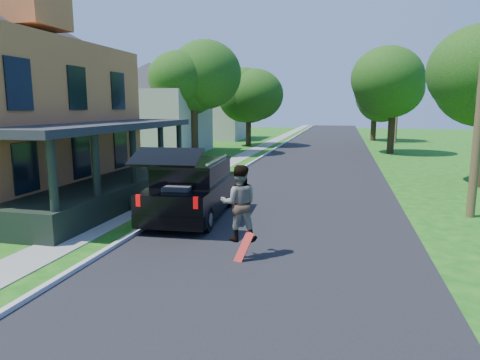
# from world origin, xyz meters

# --- Properties ---
(ground) EXTENTS (140.00, 140.00, 0.00)m
(ground) POSITION_xyz_m (0.00, 0.00, 0.00)
(ground) COLOR #105010
(ground) RESTS_ON ground
(street) EXTENTS (8.00, 120.00, 0.02)m
(street) POSITION_xyz_m (0.00, 20.00, 0.00)
(street) COLOR black
(street) RESTS_ON ground
(curb) EXTENTS (0.15, 120.00, 0.12)m
(curb) POSITION_xyz_m (-4.05, 20.00, 0.00)
(curb) COLOR #ADACA7
(curb) RESTS_ON ground
(sidewalk) EXTENTS (1.30, 120.00, 0.03)m
(sidewalk) POSITION_xyz_m (-5.60, 20.00, 0.00)
(sidewalk) COLOR gray
(sidewalk) RESTS_ON ground
(front_walk) EXTENTS (6.50, 1.20, 0.03)m
(front_walk) POSITION_xyz_m (-9.50, 6.00, 0.00)
(front_walk) COLOR gray
(front_walk) RESTS_ON ground
(neighbor_house_mid) EXTENTS (12.78, 12.78, 8.30)m
(neighbor_house_mid) POSITION_xyz_m (-13.50, 24.00, 4.19)
(neighbor_house_mid) COLOR #A6A393
(neighbor_house_mid) RESTS_ON ground
(neighbor_house_far) EXTENTS (12.78, 12.78, 8.30)m
(neighbor_house_far) POSITION_xyz_m (-13.50, 40.00, 4.19)
(neighbor_house_far) COLOR #A6A393
(neighbor_house_far) RESTS_ON ground
(black_suv) EXTENTS (2.42, 5.60, 2.56)m
(black_suv) POSITION_xyz_m (-3.13, 4.93, 0.98)
(black_suv) COLOR black
(black_suv) RESTS_ON ground
(skateboarder) EXTENTS (1.07, 0.93, 1.89)m
(skateboarder) POSITION_xyz_m (-0.65, 1.50, 1.38)
(skateboarder) COLOR black
(skateboarder) RESTS_ON ground
(skateboard) EXTENTS (0.50, 0.33, 0.80)m
(skateboard) POSITION_xyz_m (-0.46, 1.21, 0.32)
(skateboard) COLOR #B4170F
(skateboard) RESTS_ON ground
(tree_left_mid) EXTENTS (5.96, 5.99, 8.69)m
(tree_left_mid) POSITION_xyz_m (-9.42, 22.80, 5.80)
(tree_left_mid) COLOR black
(tree_left_mid) RESTS_ON ground
(tree_left_far) EXTENTS (6.94, 7.05, 8.22)m
(tree_left_far) POSITION_xyz_m (-7.08, 31.65, 5.22)
(tree_left_far) COLOR black
(tree_left_far) RESTS_ON ground
(tree_right_mid) EXTENTS (6.69, 6.42, 8.59)m
(tree_right_mid) POSITION_xyz_m (5.45, 27.86, 5.77)
(tree_right_mid) COLOR black
(tree_right_mid) RESTS_ON ground
(tree_right_far) EXTENTS (6.24, 5.89, 7.87)m
(tree_right_far) POSITION_xyz_m (4.95, 41.42, 5.11)
(tree_right_far) COLOR black
(tree_right_far) RESTS_ON ground
(utility_pole_far) EXTENTS (1.52, 0.62, 8.28)m
(utility_pole_far) POSITION_xyz_m (7.00, 38.13, 4.28)
(utility_pole_far) COLOR #493722
(utility_pole_far) RESTS_ON ground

